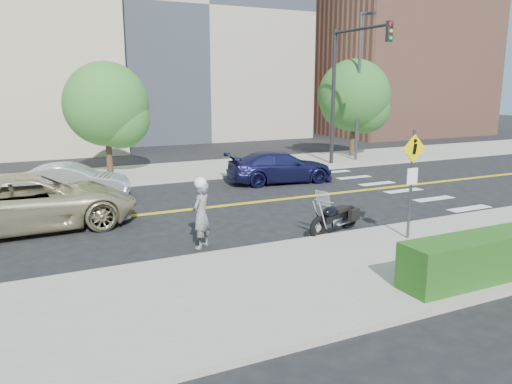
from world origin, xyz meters
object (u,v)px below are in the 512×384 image
object	(u,v)px
suv	(33,202)
parked_car_blue	(280,167)
pedestrian_sign	(412,174)
motorcyclist	(201,213)
motorcycle	(335,210)
parked_car_silver	(72,182)

from	to	relation	value
suv	parked_car_blue	bearing A→B (deg)	-75.00
parked_car_blue	pedestrian_sign	bearing A→B (deg)	-180.00
motorcyclist	motorcycle	size ratio (longest dim) A/B	0.86
motorcycle	parked_car_blue	bearing A→B (deg)	51.67
motorcyclist	parked_car_silver	world-z (taller)	motorcyclist
pedestrian_sign	parked_car_silver	bearing A→B (deg)	128.99
motorcyclist	motorcycle	xyz separation A→B (m)	(4.02, -0.43, -0.28)
motorcyclist	suv	world-z (taller)	motorcyclist
parked_car_blue	motorcycle	bearing A→B (deg)	169.53
pedestrian_sign	suv	xyz separation A→B (m)	(-9.30, 6.04, -1.11)
motorcyclist	suv	distance (m)	5.59
motorcycle	pedestrian_sign	bearing A→B (deg)	-74.89
parked_car_silver	motorcycle	bearing A→B (deg)	-124.03
pedestrian_sign	motorcyclist	distance (m)	5.80
pedestrian_sign	motorcyclist	size ratio (longest dim) A/B	1.54
pedestrian_sign	parked_car_blue	xyz separation A→B (m)	(1.04, 9.37, -1.26)
pedestrian_sign	parked_car_blue	world-z (taller)	pedestrian_sign
suv	motorcycle	bearing A→B (deg)	-121.20
motorcyclist	suv	bearing A→B (deg)	-86.16
motorcyclist	parked_car_blue	distance (m)	9.62
motorcyclist	motorcycle	world-z (taller)	motorcyclist
suv	parked_car_blue	xyz separation A→B (m)	(10.34, 3.34, -0.15)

